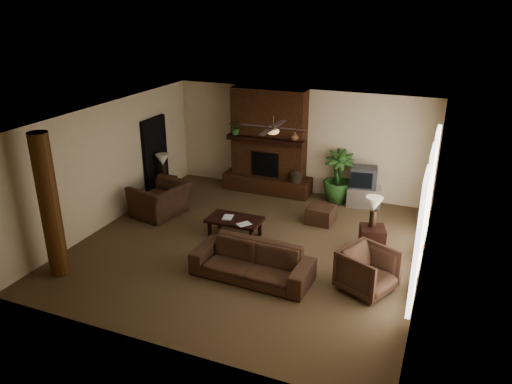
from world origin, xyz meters
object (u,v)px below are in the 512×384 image
at_px(floor_plant, 338,188).
at_px(armchair_right, 368,269).
at_px(lamp_right, 374,206).
at_px(armchair_left, 160,194).
at_px(ottoman, 321,214).
at_px(floor_vase, 295,182).
at_px(coffee_table, 235,221).
at_px(log_column, 50,206).
at_px(lamp_left, 163,162).
at_px(tv_stand, 363,196).
at_px(side_table_left, 165,187).
at_px(side_table_right, 372,239).
at_px(sofa, 252,257).

bearing_deg(floor_plant, armchair_right, -69.22).
height_order(armchair_right, lamp_right, lamp_right).
bearing_deg(armchair_left, ottoman, 116.41).
bearing_deg(floor_vase, coffee_table, -101.31).
distance_m(log_column, lamp_left, 4.11).
relative_size(log_column, floor_plant, 2.05).
bearing_deg(floor_vase, log_column, -119.18).
bearing_deg(tv_stand, ottoman, -128.36).
relative_size(floor_plant, side_table_left, 2.48).
xyz_separation_m(side_table_right, lamp_right, (-0.03, 0.06, 0.73)).
height_order(side_table_right, lamp_right, lamp_right).
distance_m(log_column, armchair_right, 5.90).
bearing_deg(armchair_right, lamp_left, 91.57).
xyz_separation_m(tv_stand, side_table_right, (0.63, -2.39, 0.03)).
height_order(armchair_right, side_table_right, armchair_right).
height_order(armchair_right, lamp_left, lamp_left).
bearing_deg(floor_plant, side_table_left, -161.49).
distance_m(floor_vase, lamp_left, 3.51).
relative_size(side_table_left, side_table_right, 1.00).
distance_m(log_column, floor_vase, 6.25).
height_order(ottoman, floor_plant, floor_plant).
bearing_deg(armchair_left, lamp_left, -142.09).
height_order(coffee_table, floor_vase, floor_vase).
relative_size(ottoman, floor_plant, 0.44).
bearing_deg(floor_plant, armchair_left, -147.02).
xyz_separation_m(log_column, armchair_left, (0.31, 3.09, -0.87)).
relative_size(log_column, ottoman, 4.67).
height_order(tv_stand, lamp_right, lamp_right).
height_order(log_column, floor_vase, log_column).
bearing_deg(armchair_right, coffee_table, 95.35).
distance_m(sofa, side_table_right, 2.71).
relative_size(coffee_table, side_table_left, 2.18).
height_order(side_table_left, lamp_left, lamp_left).
height_order(tv_stand, lamp_left, lamp_left).
distance_m(coffee_table, side_table_left, 3.02).
height_order(tv_stand, side_table_right, side_table_right).
height_order(armchair_left, floor_vase, armchair_left).
bearing_deg(armchair_left, log_column, 4.87).
bearing_deg(side_table_left, armchair_left, -63.30).
bearing_deg(side_table_left, floor_vase, 21.81).
bearing_deg(log_column, armchair_right, 16.27).
xyz_separation_m(log_column, side_table_right, (5.42, 3.16, -1.12)).
xyz_separation_m(sofa, lamp_right, (1.88, 1.96, 0.56)).
xyz_separation_m(log_column, lamp_left, (-0.20, 4.08, -0.40)).
bearing_deg(side_table_left, armchair_right, -23.14).
distance_m(coffee_table, floor_plant, 3.27).
distance_m(armchair_right, floor_plant, 4.19).
bearing_deg(side_table_left, log_column, -87.21).
bearing_deg(log_column, floor_plant, 53.50).
bearing_deg(sofa, lamp_left, 144.90).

